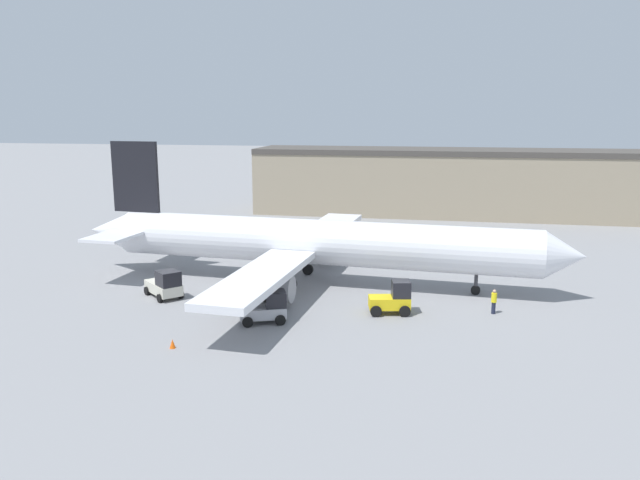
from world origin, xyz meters
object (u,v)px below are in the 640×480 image
at_px(airplane, 308,242).
at_px(ground_crew_worker, 494,301).
at_px(belt_loader_truck, 266,308).
at_px(pushback_tug, 165,285).
at_px(safety_cone_near, 173,344).
at_px(baggage_tug, 393,299).

height_order(airplane, ground_crew_worker, airplane).
xyz_separation_m(belt_loader_truck, pushback_tug, (-8.96, 3.91, 0.00)).
xyz_separation_m(belt_loader_truck, safety_cone_near, (-4.17, -5.55, -0.72)).
xyz_separation_m(pushback_tug, safety_cone_near, (4.79, -9.46, -0.72)).
height_order(baggage_tug, safety_cone_near, baggage_tug).
relative_size(baggage_tug, safety_cone_near, 5.53).
distance_m(ground_crew_worker, baggage_tug, 6.96).
distance_m(airplane, baggage_tug, 10.23).
relative_size(belt_loader_truck, safety_cone_near, 6.18).
distance_m(airplane, pushback_tug, 11.70).
height_order(pushback_tug, safety_cone_near, pushback_tug).
bearing_deg(safety_cone_near, baggage_tug, 36.29).
distance_m(airplane, ground_crew_worker, 15.42).
bearing_deg(belt_loader_truck, pushback_tug, 134.63).
xyz_separation_m(ground_crew_worker, baggage_tug, (-6.84, -1.27, 0.13)).
distance_m(baggage_tug, belt_loader_truck, 8.79).
xyz_separation_m(airplane, baggage_tug, (7.40, -6.67, -2.30)).
bearing_deg(belt_loader_truck, baggage_tug, 1.29).
xyz_separation_m(baggage_tug, safety_cone_near, (-12.25, -9.00, -0.78)).
bearing_deg(ground_crew_worker, pushback_tug, -91.85).
bearing_deg(ground_crew_worker, belt_loader_truck, -76.23).
relative_size(airplane, ground_crew_worker, 23.76).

